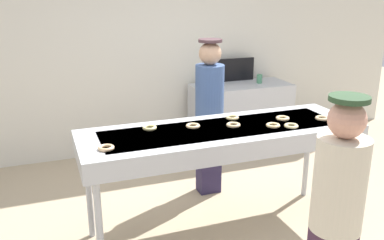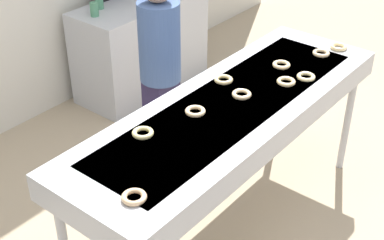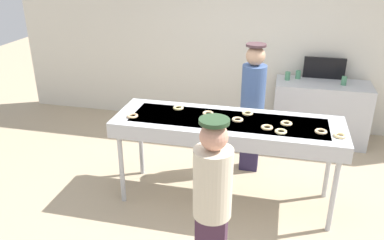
{
  "view_description": "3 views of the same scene",
  "coord_description": "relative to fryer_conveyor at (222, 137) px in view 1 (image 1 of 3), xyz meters",
  "views": [
    {
      "loc": [
        -1.46,
        -3.19,
        2.21
      ],
      "look_at": [
        -0.23,
        0.15,
        1.08
      ],
      "focal_mm": 39.08,
      "sensor_mm": 36.0,
      "label": 1
    },
    {
      "loc": [
        -2.46,
        -1.67,
        2.78
      ],
      "look_at": [
        -0.29,
        0.09,
        1.01
      ],
      "focal_mm": 51.44,
      "sensor_mm": 36.0,
      "label": 2
    },
    {
      "loc": [
        0.53,
        -3.94,
        2.76
      ],
      "look_at": [
        -0.4,
        -0.01,
        0.99
      ],
      "focal_mm": 36.8,
      "sensor_mm": 36.0,
      "label": 3
    }
  ],
  "objects": [
    {
      "name": "fryer_conveyor",
      "position": [
        0.0,
        0.0,
        0.0
      ],
      "size": [
        2.52,
        0.8,
        1.03
      ],
      "color": "#B7BABF",
      "rests_on": "ground"
    },
    {
      "name": "back_wall",
      "position": [
        0.0,
        2.35,
        0.72
      ],
      "size": [
        8.0,
        0.12,
        3.31
      ],
      "primitive_type": "cube",
      "color": "silver",
      "rests_on": "ground"
    },
    {
      "name": "prep_counter",
      "position": [
        1.15,
        1.9,
        -0.48
      ],
      "size": [
        1.38,
        0.61,
        0.93
      ],
      "primitive_type": "cube",
      "color": "#B7BABF",
      "rests_on": "ground"
    },
    {
      "name": "plain_donut_0",
      "position": [
        0.58,
        -0.2,
        0.1
      ],
      "size": [
        0.18,
        0.18,
        0.03
      ],
      "primitive_type": "torus",
      "rotation": [
        0.0,
        0.0,
        2.3
      ],
      "color": "beige",
      "rests_on": "fryer_conveyor"
    },
    {
      "name": "plain_donut_5",
      "position": [
        0.63,
        0.02,
        0.1
      ],
      "size": [
        0.14,
        0.14,
        0.03
      ],
      "primitive_type": "torus",
      "rotation": [
        0.0,
        0.0,
        1.67
      ],
      "color": "#F6D294",
      "rests_on": "fryer_conveyor"
    },
    {
      "name": "paper_cup_1",
      "position": [
        0.62,
        1.94,
        0.05
      ],
      "size": [
        0.08,
        0.08,
        0.12
      ],
      "primitive_type": "cylinder",
      "color": "#4C8C66",
      "rests_on": "prep_counter"
    },
    {
      "name": "ground_plane",
      "position": [
        0.0,
        0.0,
        -0.94
      ],
      "size": [
        16.0,
        16.0,
        0.0
      ],
      "primitive_type": "plane",
      "color": "tan"
    },
    {
      "name": "plain_donut_8",
      "position": [
        0.43,
        -0.13,
        0.1
      ],
      "size": [
        0.18,
        0.18,
        0.03
      ],
      "primitive_type": "torus",
      "rotation": [
        0.0,
        0.0,
        0.75
      ],
      "color": "#EFCD8D",
      "rests_on": "fryer_conveyor"
    },
    {
      "name": "paper_cup_0",
      "position": [
        1.42,
        1.89,
        0.05
      ],
      "size": [
        0.08,
        0.08,
        0.12
      ],
      "primitive_type": "cylinder",
      "color": "#4C8C66",
      "rests_on": "prep_counter"
    },
    {
      "name": "customer_waiting",
      "position": [
        0.1,
        -1.43,
        -0.03
      ],
      "size": [
        0.3,
        0.3,
        1.65
      ],
      "rotation": [
        0.0,
        0.0,
        -0.05
      ],
      "color": "#3E233A",
      "rests_on": "ground"
    },
    {
      "name": "paper_cup_2",
      "position": [
        0.77,
        2.05,
        0.05
      ],
      "size": [
        0.08,
        0.08,
        0.12
      ],
      "primitive_type": "cylinder",
      "color": "#4C8C66",
      "rests_on": "prep_counter"
    },
    {
      "name": "plain_donut_9",
      "position": [
        0.19,
        0.21,
        0.1
      ],
      "size": [
        0.17,
        0.17,
        0.03
      ],
      "primitive_type": "torus",
      "rotation": [
        0.0,
        0.0,
        2.71
      ],
      "color": "#E7CC88",
      "rests_on": "fryer_conveyor"
    },
    {
      "name": "plain_donut_6",
      "position": [
        0.97,
        -0.11,
        0.1
      ],
      "size": [
        0.17,
        0.17,
        0.03
      ],
      "primitive_type": "torus",
      "rotation": [
        0.0,
        0.0,
        1.08
      ],
      "color": "beige",
      "rests_on": "fryer_conveyor"
    },
    {
      "name": "menu_display",
      "position": [
        1.15,
        2.16,
        0.15
      ],
      "size": [
        0.61,
        0.04,
        0.32
      ],
      "primitive_type": "cube",
      "color": "black",
      "rests_on": "prep_counter"
    },
    {
      "name": "plain_donut_1",
      "position": [
        -1.05,
        -0.17,
        0.1
      ],
      "size": [
        0.16,
        0.16,
        0.03
      ],
      "primitive_type": "torus",
      "rotation": [
        0.0,
        0.0,
        0.36
      ],
      "color": "#F3C28C",
      "rests_on": "fryer_conveyor"
    },
    {
      "name": "plain_donut_3",
      "position": [
        -0.24,
        0.1,
        0.1
      ],
      "size": [
        0.17,
        0.17,
        0.03
      ],
      "primitive_type": "torus",
      "rotation": [
        0.0,
        0.0,
        1.09
      ],
      "color": "beige",
      "rests_on": "fryer_conveyor"
    },
    {
      "name": "plain_donut_2",
      "position": [
        1.15,
        -0.16,
        0.1
      ],
      "size": [
        0.18,
        0.18,
        0.03
      ],
      "primitive_type": "torus",
      "rotation": [
        0.0,
        0.0,
        0.64
      ],
      "color": "#F8D691",
      "rests_on": "fryer_conveyor"
    },
    {
      "name": "plain_donut_7",
      "position": [
        -0.61,
        0.18,
        0.1
      ],
      "size": [
        0.17,
        0.17,
        0.03
      ],
      "primitive_type": "torus",
      "rotation": [
        0.0,
        0.0,
        0.51
      ],
      "color": "#E7D58A",
      "rests_on": "fryer_conveyor"
    },
    {
      "name": "worker_baker",
      "position": [
        0.2,
        0.78,
        0.02
      ],
      "size": [
        0.3,
        0.3,
        1.71
      ],
      "rotation": [
        0.0,
        0.0,
        2.91
      ],
      "color": "#282143",
      "rests_on": "ground"
    },
    {
      "name": "plain_donut_4",
      "position": [
        0.11,
        0.0,
        0.1
      ],
      "size": [
        0.18,
        0.18,
        0.03
      ],
      "primitive_type": "torus",
      "rotation": [
        0.0,
        0.0,
        2.24
      ],
      "color": "beige",
      "rests_on": "fryer_conveyor"
    }
  ]
}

